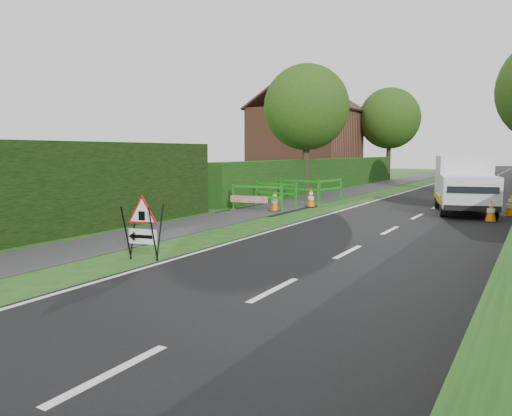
% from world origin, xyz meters
% --- Properties ---
extents(ground, '(120.00, 120.00, 0.00)m').
position_xyz_m(ground, '(0.00, 0.00, 0.00)').
color(ground, '#1C4413').
rests_on(ground, ground).
extents(road_surface, '(6.00, 90.00, 0.02)m').
position_xyz_m(road_surface, '(2.50, 35.00, 0.00)').
color(road_surface, black).
rests_on(road_surface, ground).
extents(footpath, '(2.00, 90.00, 0.02)m').
position_xyz_m(footpath, '(-3.00, 35.00, 0.01)').
color(footpath, '#2D2D30').
rests_on(footpath, ground).
extents(hedge_west_far, '(1.00, 24.00, 1.80)m').
position_xyz_m(hedge_west_far, '(-5.00, 22.00, 0.00)').
color(hedge_west_far, '#14380F').
rests_on(hedge_west_far, ground).
extents(house_west, '(7.50, 7.40, 7.88)m').
position_xyz_m(house_west, '(-10.00, 30.00, 2.90)').
color(house_west, brown).
rests_on(house_west, ground).
extents(tree_nw, '(4.40, 4.40, 6.70)m').
position_xyz_m(tree_nw, '(-4.60, 18.00, 4.48)').
color(tree_nw, '#2D2116').
rests_on(tree_nw, ground).
extents(tree_fw, '(4.80, 4.80, 7.24)m').
position_xyz_m(tree_fw, '(-4.60, 34.00, 4.83)').
color(tree_fw, '#2D2116').
rests_on(tree_fw, ground).
extents(triangle_sign, '(0.92, 0.92, 1.13)m').
position_xyz_m(triangle_sign, '(-0.88, 1.62, 0.79)').
color(triangle_sign, black).
rests_on(triangle_sign, ground).
extents(works_van, '(2.77, 4.81, 2.07)m').
position_xyz_m(works_van, '(3.68, 13.60, 1.10)').
color(works_van, silver).
rests_on(works_van, ground).
extents(traffic_cone_0, '(0.38, 0.38, 0.79)m').
position_xyz_m(traffic_cone_0, '(4.78, 11.38, 0.39)').
color(traffic_cone_0, black).
rests_on(traffic_cone_0, ground).
extents(traffic_cone_1, '(0.38, 0.38, 0.79)m').
position_xyz_m(traffic_cone_1, '(5.25, 13.12, 0.39)').
color(traffic_cone_1, black).
rests_on(traffic_cone_1, ground).
extents(traffic_cone_3, '(0.38, 0.38, 0.79)m').
position_xyz_m(traffic_cone_3, '(-2.49, 10.52, 0.39)').
color(traffic_cone_3, black).
rests_on(traffic_cone_3, ground).
extents(traffic_cone_4, '(0.38, 0.38, 0.79)m').
position_xyz_m(traffic_cone_4, '(-1.88, 12.48, 0.39)').
color(traffic_cone_4, black).
rests_on(traffic_cone_4, ground).
extents(ped_barrier_0, '(2.08, 0.54, 1.00)m').
position_xyz_m(ped_barrier_0, '(-3.04, 10.15, 0.63)').
color(ped_barrier_0, '#1C8818').
rests_on(ped_barrier_0, ground).
extents(ped_barrier_1, '(2.09, 0.68, 1.00)m').
position_xyz_m(ped_barrier_1, '(-3.22, 11.99, 0.63)').
color(ped_barrier_1, '#1C8818').
rests_on(ped_barrier_1, ground).
extents(ped_barrier_2, '(2.09, 0.63, 1.00)m').
position_xyz_m(ped_barrier_2, '(-3.31, 14.37, 0.63)').
color(ped_barrier_2, '#1C8818').
rests_on(ped_barrier_2, ground).
extents(ped_barrier_3, '(0.61, 2.09, 1.00)m').
position_xyz_m(ped_barrier_3, '(-2.18, 15.39, 0.63)').
color(ped_barrier_3, '#1C8818').
rests_on(ped_barrier_3, ground).
extents(redwhite_plank, '(1.49, 0.25, 0.25)m').
position_xyz_m(redwhite_plank, '(-3.34, 10.05, 0.00)').
color(redwhite_plank, red).
rests_on(redwhite_plank, ground).
extents(hatchback_car, '(2.94, 4.25, 1.34)m').
position_xyz_m(hatchback_car, '(2.38, 24.09, 0.67)').
color(hatchback_car, silver).
rests_on(hatchback_car, ground).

